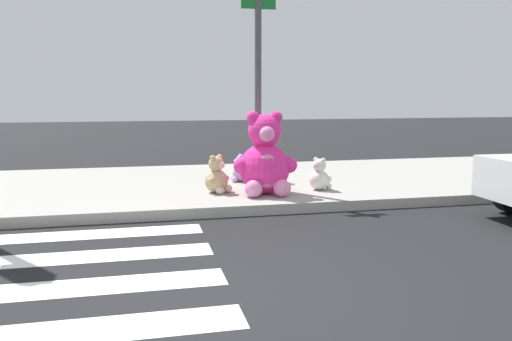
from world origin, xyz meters
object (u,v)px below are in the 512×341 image
at_px(plush_white, 320,177).
at_px(plush_tan, 217,178).
at_px(sign_pole, 258,84).
at_px(plush_pink_large, 265,161).
at_px(plush_lavender, 240,171).
at_px(plush_yellow, 275,170).

bearing_deg(plush_white, plush_tan, 175.98).
height_order(sign_pole, plush_white, sign_pole).
relative_size(sign_pole, plush_pink_large, 2.51).
xyz_separation_m(sign_pole, plush_lavender, (-0.18, 0.63, -1.50)).
bearing_deg(plush_white, sign_pole, 154.25).
relative_size(plush_yellow, plush_tan, 0.90).
xyz_separation_m(plush_pink_large, plush_yellow, (0.42, 0.99, -0.29)).
distance_m(sign_pole, plush_lavender, 1.64).
relative_size(sign_pole, plush_tan, 5.36).
distance_m(sign_pole, plush_tan, 1.67).
relative_size(plush_lavender, plush_yellow, 0.90).
distance_m(plush_tan, plush_white, 1.66).
height_order(plush_lavender, plush_white, plush_white).
xyz_separation_m(plush_pink_large, plush_lavender, (-0.15, 1.22, -0.32)).
bearing_deg(sign_pole, plush_lavender, 105.64).
distance_m(plush_pink_large, plush_white, 1.00).
xyz_separation_m(plush_pink_large, plush_white, (0.95, 0.14, -0.30)).
distance_m(plush_yellow, plush_tan, 1.34).
height_order(plush_yellow, plush_white, plush_yellow).
bearing_deg(plush_yellow, plush_lavender, 157.53).
xyz_separation_m(plush_yellow, plush_tan, (-1.13, -0.73, 0.02)).
relative_size(plush_lavender, plush_white, 0.93).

